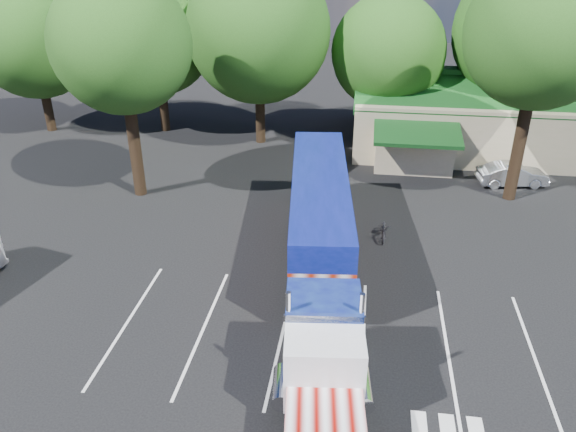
# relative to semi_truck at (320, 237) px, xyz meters

# --- Properties ---
(ground) EXTENTS (120.00, 120.00, 0.00)m
(ground) POSITION_rel_semi_truck_xyz_m (-1.11, 2.11, -2.43)
(ground) COLOR black
(ground) RESTS_ON ground
(event_hall) EXTENTS (24.20, 14.12, 5.55)m
(event_hall) POSITION_rel_semi_truck_xyz_m (12.63, 19.92, -0.22)
(event_hall) COLOR #C7B294
(event_hall) RESTS_ON ground
(tree_row_a) EXTENTS (9.00, 9.00, 11.68)m
(tree_row_a) POSITION_rel_semi_truck_xyz_m (-23.11, 18.61, 4.73)
(tree_row_a) COLOR black
(tree_row_a) RESTS_ON ground
(tree_row_b) EXTENTS (8.40, 8.40, 11.35)m
(tree_row_b) POSITION_rel_semi_truck_xyz_m (-14.11, 19.91, 4.71)
(tree_row_b) COLOR black
(tree_row_b) RESTS_ON ground
(tree_row_c) EXTENTS (10.00, 10.00, 13.05)m
(tree_row_c) POSITION_rel_semi_truck_xyz_m (-6.11, 18.31, 5.61)
(tree_row_c) COLOR black
(tree_row_c) RESTS_ON ground
(tree_row_d) EXTENTS (8.00, 8.00, 10.60)m
(tree_row_d) POSITION_rel_semi_truck_xyz_m (2.89, 19.61, 4.16)
(tree_row_d) COLOR black
(tree_row_d) RESTS_ON ground
(tree_row_e) EXTENTS (9.60, 9.60, 12.90)m
(tree_row_e) POSITION_rel_semi_truck_xyz_m (11.89, 20.11, 5.66)
(tree_row_e) COLOR black
(tree_row_e) RESTS_ON ground
(tree_near_left) EXTENTS (7.60, 7.60, 12.65)m
(tree_near_left) POSITION_rel_semi_truck_xyz_m (-11.61, 8.11, 6.38)
(tree_near_left) COLOR black
(tree_near_left) RESTS_ON ground
(tree_near_right) EXTENTS (8.00, 8.00, 13.50)m
(tree_near_right) POSITION_rel_semi_truck_xyz_m (10.39, 10.61, 7.03)
(tree_near_right) COLOR black
(tree_near_right) RESTS_ON ground
(semi_truck) EXTENTS (4.78, 20.64, 4.29)m
(semi_truck) POSITION_rel_semi_truck_xyz_m (0.00, 0.00, 0.00)
(semi_truck) COLOR black
(semi_truck) RESTS_ON ground
(woman) EXTENTS (0.64, 0.74, 1.71)m
(woman) POSITION_rel_semi_truck_xyz_m (0.49, -2.55, -1.57)
(woman) COLOR black
(woman) RESTS_ON ground
(bicycle) EXTENTS (0.66, 1.86, 0.97)m
(bicycle) POSITION_rel_semi_truck_xyz_m (2.93, 4.64, -1.94)
(bicycle) COLOR black
(bicycle) RESTS_ON ground
(silver_sedan) EXTENTS (4.44, 2.14, 1.40)m
(silver_sedan) POSITION_rel_semi_truck_xyz_m (10.89, 12.61, -1.73)
(silver_sedan) COLOR #B9BDC2
(silver_sedan) RESTS_ON ground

